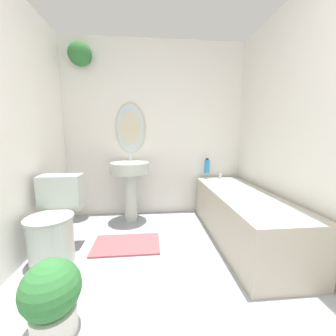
{
  "coord_description": "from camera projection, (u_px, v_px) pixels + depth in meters",
  "views": [
    {
      "loc": [
        -0.1,
        -0.22,
        1.13
      ],
      "look_at": [
        0.08,
        1.69,
        0.83
      ],
      "focal_mm": 22.0,
      "sensor_mm": 36.0,
      "label": 1
    }
  ],
  "objects": [
    {
      "name": "potted_plant",
      "position": [
        52.0,
        295.0,
        1.16
      ],
      "size": [
        0.32,
        0.32,
        0.44
      ],
      "color": "silver",
      "rests_on": "ground_plane"
    },
    {
      "name": "toilet",
      "position": [
        55.0,
        223.0,
        1.9
      ],
      "size": [
        0.4,
        0.59,
        0.75
      ],
      "color": "#B2BCB2",
      "rests_on": "ground_plane"
    },
    {
      "name": "bath_mat",
      "position": [
        126.0,
        245.0,
        2.14
      ],
      "size": [
        0.68,
        0.42,
        0.02
      ],
      "color": "#934C51",
      "rests_on": "ground_plane"
    },
    {
      "name": "wall_right",
      "position": [
        317.0,
        127.0,
        1.67
      ],
      "size": [
        0.06,
        2.84,
        2.4
      ],
      "color": "silver",
      "rests_on": "ground_plane"
    },
    {
      "name": "bathtub",
      "position": [
        242.0,
        215.0,
        2.24
      ],
      "size": [
        0.62,
        1.68,
        0.6
      ],
      "color": "#B2A893",
      "rests_on": "ground_plane"
    },
    {
      "name": "shampoo_bottle",
      "position": [
        207.0,
        166.0,
        2.92
      ],
      "size": [
        0.08,
        0.08,
        0.21
      ],
      "color": "#2D84C6",
      "rests_on": "bathtub"
    },
    {
      "name": "wall_back",
      "position": [
        151.0,
        126.0,
        2.89
      ],
      "size": [
        2.59,
        0.29,
        2.4
      ],
      "color": "silver",
      "rests_on": "ground_plane"
    },
    {
      "name": "pedestal_sink",
      "position": [
        130.0,
        178.0,
        2.67
      ],
      "size": [
        0.5,
        0.5,
        0.89
      ],
      "color": "#B2BCB2",
      "rests_on": "ground_plane"
    }
  ]
}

